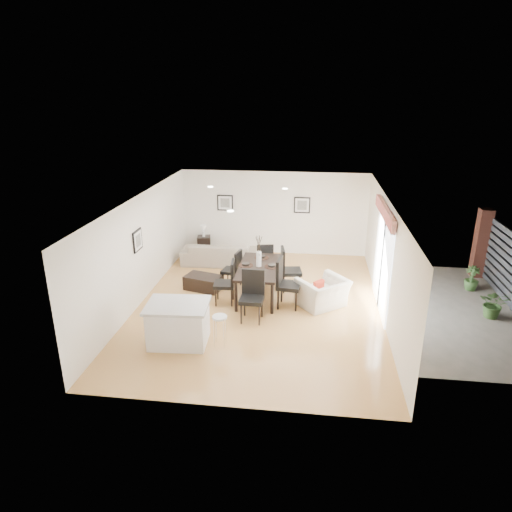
# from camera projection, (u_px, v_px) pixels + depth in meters

# --- Properties ---
(ground) EXTENTS (8.00, 8.00, 0.00)m
(ground) POSITION_uv_depth(u_px,v_px,m) (259.00, 305.00, 11.53)
(ground) COLOR tan
(ground) RESTS_ON ground
(wall_back) EXTENTS (6.00, 0.04, 2.70)m
(wall_back) POSITION_uv_depth(u_px,v_px,m) (274.00, 213.00, 14.79)
(wall_back) COLOR white
(wall_back) RESTS_ON ground
(wall_front) EXTENTS (6.00, 0.04, 2.70)m
(wall_front) POSITION_uv_depth(u_px,v_px,m) (229.00, 338.00, 7.34)
(wall_front) COLOR white
(wall_front) RESTS_ON ground
(wall_left) EXTENTS (0.04, 8.00, 2.70)m
(wall_left) POSITION_uv_depth(u_px,v_px,m) (140.00, 249.00, 11.42)
(wall_left) COLOR white
(wall_left) RESTS_ON ground
(wall_right) EXTENTS (0.04, 8.00, 2.70)m
(wall_right) POSITION_uv_depth(u_px,v_px,m) (386.00, 260.00, 10.71)
(wall_right) COLOR white
(wall_right) RESTS_ON ground
(ceiling) EXTENTS (6.00, 8.00, 0.02)m
(ceiling) POSITION_uv_depth(u_px,v_px,m) (259.00, 200.00, 10.60)
(ceiling) COLOR white
(ceiling) RESTS_ON wall_back
(sofa) EXTENTS (2.37, 1.01, 0.68)m
(sofa) POSITION_uv_depth(u_px,v_px,m) (220.00, 253.00, 14.14)
(sofa) COLOR gray
(sofa) RESTS_ON ground
(armchair) EXTENTS (1.47, 1.45, 0.72)m
(armchair) POSITION_uv_depth(u_px,v_px,m) (322.00, 293.00, 11.34)
(armchair) COLOR beige
(armchair) RESTS_ON ground
(courtyard_plant_a) EXTENTS (0.81, 0.76, 0.71)m
(courtyard_plant_a) POSITION_uv_depth(u_px,v_px,m) (494.00, 304.00, 10.76)
(courtyard_plant_a) COLOR #345524
(courtyard_plant_a) RESTS_ON ground
(courtyard_plant_b) EXTENTS (0.42, 0.42, 0.67)m
(courtyard_plant_b) POSITION_uv_depth(u_px,v_px,m) (472.00, 278.00, 12.28)
(courtyard_plant_b) COLOR #345524
(courtyard_plant_b) RESTS_ON ground
(dining_table) EXTENTS (1.02, 2.03, 0.85)m
(dining_table) POSITION_uv_depth(u_px,v_px,m) (259.00, 269.00, 11.75)
(dining_table) COLOR black
(dining_table) RESTS_ON ground
(dining_chair_wnear) EXTENTS (0.55, 0.55, 1.14)m
(dining_chair_wnear) POSITION_uv_depth(u_px,v_px,m) (228.00, 280.00, 11.41)
(dining_chair_wnear) COLOR black
(dining_chair_wnear) RESTS_ON ground
(dining_chair_wfar) EXTENTS (0.56, 0.56, 1.06)m
(dining_chair_wfar) POSITION_uv_depth(u_px,v_px,m) (235.00, 267.00, 12.35)
(dining_chair_wfar) COLOR black
(dining_chair_wfar) RESTS_ON ground
(dining_chair_enear) EXTENTS (0.63, 0.63, 1.26)m
(dining_chair_enear) POSITION_uv_depth(u_px,v_px,m) (285.00, 280.00, 11.22)
(dining_chair_enear) COLOR black
(dining_chair_enear) RESTS_ON ground
(dining_chair_efar) EXTENTS (0.62, 0.62, 1.19)m
(dining_chair_efar) POSITION_uv_depth(u_px,v_px,m) (287.00, 267.00, 12.15)
(dining_chair_efar) COLOR black
(dining_chair_efar) RESTS_ON ground
(dining_chair_head) EXTENTS (0.56, 0.56, 1.20)m
(dining_chair_head) POSITION_uv_depth(u_px,v_px,m) (252.00, 292.00, 10.61)
(dining_chair_head) COLOR black
(dining_chair_head) RESTS_ON ground
(dining_chair_foot) EXTENTS (0.55, 0.55, 1.04)m
(dining_chair_foot) POSITION_uv_depth(u_px,v_px,m) (265.00, 259.00, 12.98)
(dining_chair_foot) COLOR black
(dining_chair_foot) RESTS_ON ground
(vase) EXTENTS (1.06, 1.62, 0.82)m
(vase) POSITION_uv_depth(u_px,v_px,m) (259.00, 254.00, 11.60)
(vase) COLOR white
(vase) RESTS_ON dining_table
(coffee_table) EXTENTS (1.08, 0.82, 0.39)m
(coffee_table) POSITION_uv_depth(u_px,v_px,m) (204.00, 282.00, 12.37)
(coffee_table) COLOR black
(coffee_table) RESTS_ON ground
(side_table) EXTENTS (0.49, 0.49, 0.56)m
(side_table) POSITION_uv_depth(u_px,v_px,m) (204.00, 244.00, 15.14)
(side_table) COLOR black
(side_table) RESTS_ON ground
(table_lamp) EXTENTS (0.20, 0.20, 0.37)m
(table_lamp) POSITION_uv_depth(u_px,v_px,m) (203.00, 229.00, 14.96)
(table_lamp) COLOR white
(table_lamp) RESTS_ON side_table
(cushion) EXTENTS (0.28, 0.29, 0.31)m
(cushion) POSITION_uv_depth(u_px,v_px,m) (319.00, 287.00, 11.19)
(cushion) COLOR #A02514
(cushion) RESTS_ON armchair
(kitchen_island) EXTENTS (1.36, 1.08, 0.90)m
(kitchen_island) POSITION_uv_depth(u_px,v_px,m) (178.00, 323.00, 9.65)
(kitchen_island) COLOR white
(kitchen_island) RESTS_ON ground
(bar_stool) EXTENTS (0.31, 0.31, 0.68)m
(bar_stool) POSITION_uv_depth(u_px,v_px,m) (220.00, 320.00, 9.50)
(bar_stool) COLOR silver
(bar_stool) RESTS_ON ground
(framed_print_back_left) EXTENTS (0.52, 0.04, 0.52)m
(framed_print_back_left) POSITION_uv_depth(u_px,v_px,m) (225.00, 203.00, 14.85)
(framed_print_back_left) COLOR black
(framed_print_back_left) RESTS_ON wall_back
(framed_print_back_right) EXTENTS (0.52, 0.04, 0.52)m
(framed_print_back_right) POSITION_uv_depth(u_px,v_px,m) (302.00, 205.00, 14.55)
(framed_print_back_right) COLOR black
(framed_print_back_right) RESTS_ON wall_back
(framed_print_left_wall) EXTENTS (0.04, 0.52, 0.52)m
(framed_print_left_wall) POSITION_uv_depth(u_px,v_px,m) (138.00, 240.00, 11.13)
(framed_print_left_wall) COLOR black
(framed_print_left_wall) RESTS_ON wall_left
(sliding_door) EXTENTS (0.12, 2.70, 2.57)m
(sliding_door) POSITION_uv_depth(u_px,v_px,m) (383.00, 243.00, 10.88)
(sliding_door) COLOR white
(sliding_door) RESTS_ON wall_right
(courtyard) EXTENTS (6.00, 6.00, 2.00)m
(courtyard) POSITION_uv_depth(u_px,v_px,m) (510.00, 270.00, 11.28)
(courtyard) COLOR gray
(courtyard) RESTS_ON ground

